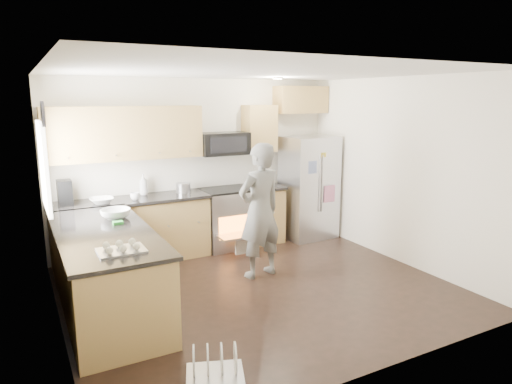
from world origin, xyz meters
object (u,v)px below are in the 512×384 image
person (260,211)px  dish_rack (215,368)px  refrigerator (309,188)px  stove_range (227,205)px

person → dish_rack: person is taller
refrigerator → dish_rack: bearing=-137.4°
refrigerator → dish_rack: size_ratio=2.89×
stove_range → refrigerator: 1.44m
dish_rack → person: bearing=52.0°
person → dish_rack: bearing=41.6°
refrigerator → dish_rack: 4.25m
refrigerator → person: bearing=-145.9°
stove_range → person: size_ratio=1.02×
stove_range → dish_rack: (-1.54, -3.11, -0.60)m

